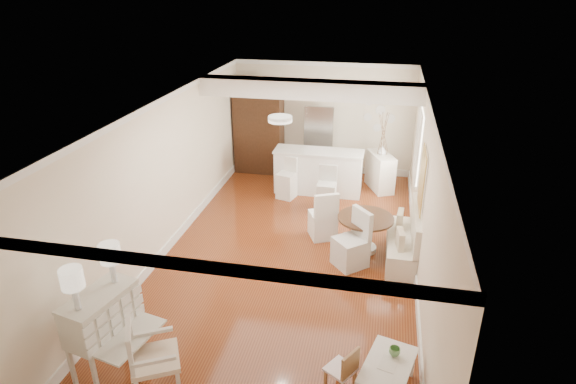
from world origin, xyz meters
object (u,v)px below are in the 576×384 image
(sideboard, at_px, (380,172))
(kids_chair_b, at_px, (341,368))
(bar_stool_right, at_px, (327,189))
(fridge, at_px, (333,143))
(slip_chair_near, at_px, (351,239))
(breakfast_counter, at_px, (318,172))
(gustavian_armchair, at_px, (155,358))
(bar_stool_left, at_px, (286,178))
(kids_table, at_px, (387,378))
(secretary_bureau, at_px, (105,333))
(dining_table, at_px, (365,234))
(pantry_cabinet, at_px, (259,128))
(slip_chair_far, at_px, (323,214))

(sideboard, bearing_deg, kids_chair_b, -116.09)
(bar_stool_right, bearing_deg, fridge, 93.06)
(slip_chair_near, xyz_separation_m, breakfast_counter, (-1.01, 3.03, -0.00))
(gustavian_armchair, xyz_separation_m, bar_stool_right, (1.35, 5.46, -0.03))
(bar_stool_left, relative_size, bar_stool_right, 0.97)
(kids_table, bearing_deg, slip_chair_near, 103.82)
(sideboard, bearing_deg, secretary_bureau, -139.43)
(kids_table, xyz_separation_m, dining_table, (-0.47, 3.33, 0.12))
(kids_table, relative_size, pantry_cabinet, 0.39)
(pantry_cabinet, distance_m, fridge, 1.92)
(gustavian_armchair, bearing_deg, bar_stool_right, -42.10)
(secretary_bureau, height_order, kids_table, secretary_bureau)
(breakfast_counter, bearing_deg, slip_chair_near, -71.50)
(gustavian_armchair, bearing_deg, sideboard, -47.93)
(kids_table, xyz_separation_m, bar_stool_left, (-2.36, 5.35, 0.25))
(dining_table, bearing_deg, slip_chair_near, -111.21)
(bar_stool_left, distance_m, fridge, 1.79)
(slip_chair_near, relative_size, sideboard, 1.13)
(gustavian_armchair, relative_size, sideboard, 1.14)
(kids_chair_b, bearing_deg, secretary_bureau, -52.41)
(slip_chair_near, bearing_deg, dining_table, 117.82)
(slip_chair_near, distance_m, bar_stool_right, 2.25)
(breakfast_counter, bearing_deg, sideboard, 19.27)
(pantry_cabinet, xyz_separation_m, sideboard, (3.12, -0.58, -0.71))
(gustavian_armchair, height_order, breakfast_counter, gustavian_armchair)
(kids_chair_b, relative_size, bar_stool_left, 0.70)
(secretary_bureau, bearing_deg, bar_stool_right, 80.69)
(breakfast_counter, bearing_deg, kids_chair_b, -79.03)
(breakfast_counter, height_order, fridge, fridge)
(gustavian_armchair, distance_m, fridge, 7.51)
(slip_chair_near, relative_size, bar_stool_left, 1.09)
(fridge, bearing_deg, secretary_bureau, -105.53)
(slip_chair_near, bearing_deg, gustavian_armchair, -72.67)
(dining_table, bearing_deg, bar_stool_right, 119.96)
(bar_stool_right, xyz_separation_m, pantry_cabinet, (-2.01, 1.97, 0.66))
(gustavian_armchair, height_order, sideboard, gustavian_armchair)
(breakfast_counter, bearing_deg, bar_stool_left, -145.50)
(gustavian_armchair, bearing_deg, dining_table, -58.55)
(gustavian_armchair, height_order, slip_chair_near, gustavian_armchair)
(kids_chair_b, height_order, bar_stool_left, bar_stool_left)
(breakfast_counter, bearing_deg, slip_chair_far, -79.25)
(fridge, bearing_deg, kids_table, -77.69)
(fridge, height_order, sideboard, fridge)
(dining_table, xyz_separation_m, bar_stool_right, (-0.92, 1.59, 0.14))
(kids_table, distance_m, bar_stool_right, 5.11)
(bar_stool_left, xyz_separation_m, fridge, (0.87, 1.51, 0.43))
(secretary_bureau, relative_size, slip_chair_far, 1.19)
(breakfast_counter, distance_m, fridge, 1.14)
(breakfast_counter, bearing_deg, bar_stool_right, -70.72)
(slip_chair_near, xyz_separation_m, slip_chair_far, (-0.61, 0.93, -0.02))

